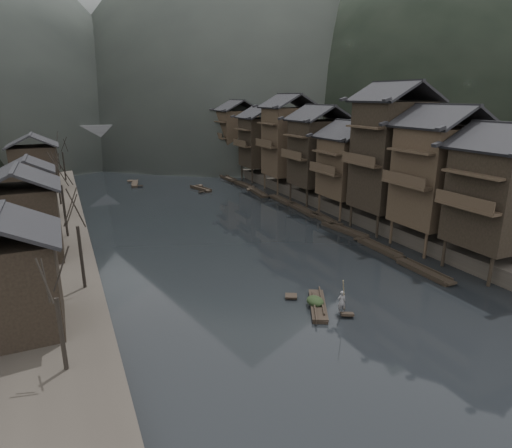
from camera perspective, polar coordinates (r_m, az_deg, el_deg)
water at (r=39.04m, az=2.95°, el=-6.06°), size 300.00×300.00×0.00m
right_bank at (r=89.70m, az=11.17°, el=7.29°), size 40.00×200.00×1.80m
stilt_houses at (r=61.71m, az=9.24°, el=10.86°), size 9.00×67.60×16.91m
left_houses at (r=52.98m, az=-28.26°, el=4.46°), size 8.10×53.20×8.73m
bare_trees at (r=51.36m, az=-24.57°, el=5.54°), size 3.90×62.03×7.79m
moored_sampans at (r=67.47m, az=1.32°, el=3.95°), size 2.98×73.85×0.47m
midriver_boats at (r=80.98m, az=-13.07°, el=5.68°), size 11.51×28.27×0.45m
stone_bridge at (r=105.70m, az=-15.58°, el=10.69°), size 40.00×6.00×9.00m
hills at (r=202.07m, az=-19.57°, el=26.18°), size 320.00×380.00×111.10m
hero_sampan at (r=32.63m, az=8.26°, el=-10.63°), size 3.33×5.14×0.44m
cargo_heap at (r=32.47m, az=7.92°, el=-9.59°), size 1.18×1.54×0.71m
boatman at (r=31.40m, az=11.36°, el=-9.73°), size 0.69×0.53×1.69m
bamboo_pole at (r=30.42m, az=11.96°, el=-5.07°), size 1.69×1.74×3.73m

